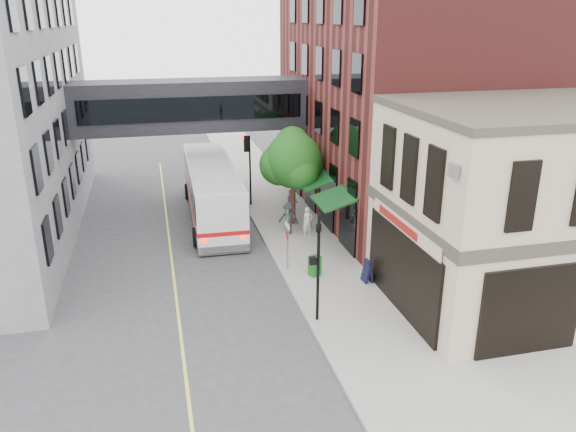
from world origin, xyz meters
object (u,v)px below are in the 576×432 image
newspaper_box (315,266)px  pedestrian_c (289,218)px  bus (212,188)px  pedestrian_a (308,221)px  sandwich_board (367,271)px  pedestrian_b (292,204)px

newspaper_box → pedestrian_c: bearing=66.6°
bus → pedestrian_c: (3.76, -4.12, -0.79)m
bus → newspaper_box: bearing=-69.3°
pedestrian_a → sandwich_board: pedestrian_a is taller
pedestrian_c → newspaper_box: size_ratio=1.86×
bus → newspaper_box: 10.37m
bus → newspaper_box: (3.65, -9.64, -1.21)m
bus → pedestrian_b: (4.56, -1.63, -0.81)m
pedestrian_b → sandwich_board: pedestrian_b is taller
pedestrian_b → pedestrian_c: size_ratio=0.97×
pedestrian_c → pedestrian_a: bearing=1.8°
pedestrian_c → bus: bearing=163.9°
sandwich_board → newspaper_box: bearing=148.3°
sandwich_board → pedestrian_b: bearing=94.9°
pedestrian_c → sandwich_board: size_ratio=1.73×
pedestrian_a → sandwich_board: (1.10, -6.17, -0.30)m
bus → sandwich_board: bus is taller
pedestrian_b → pedestrian_c: 2.62m
pedestrian_a → pedestrian_c: (-0.95, 0.54, 0.08)m
pedestrian_c → sandwich_board: bearing=-41.5°
bus → pedestrian_c: 5.63m
sandwich_board → pedestrian_c: bearing=104.2°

